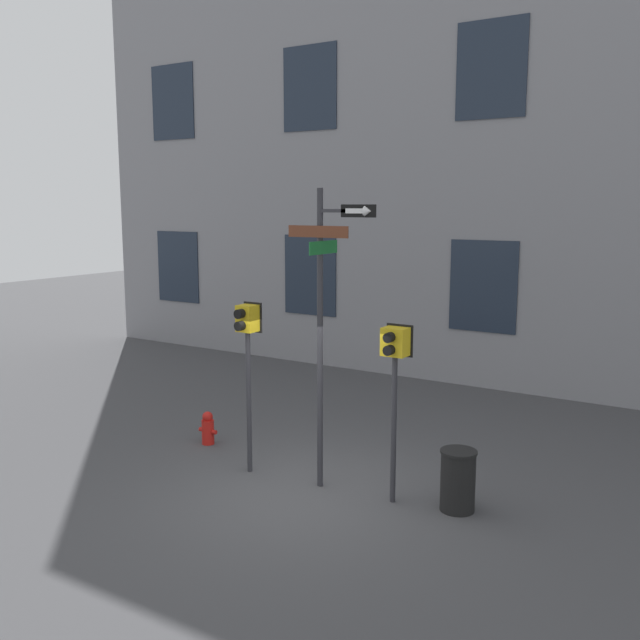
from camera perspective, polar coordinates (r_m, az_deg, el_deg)
ground_plane at (r=10.98m, az=-1.29°, el=-13.77°), size 60.00×60.00×0.00m
building_facade at (r=17.36m, az=13.90°, el=18.75°), size 24.00×0.63×14.47m
street_sign_pole at (r=10.52m, az=0.33°, el=0.49°), size 1.44×0.74×4.53m
pedestrian_signal_left at (r=11.30m, az=-5.83°, el=-1.71°), size 0.35×0.40×2.76m
pedestrian_signal_right at (r=10.14m, az=5.99°, el=-3.42°), size 0.41×0.40×2.61m
fire_hydrant at (r=13.17m, az=-8.96°, el=-8.57°), size 0.38×0.22×0.60m
trash_bin at (r=10.48m, az=10.97°, el=-12.48°), size 0.52×0.52×0.89m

